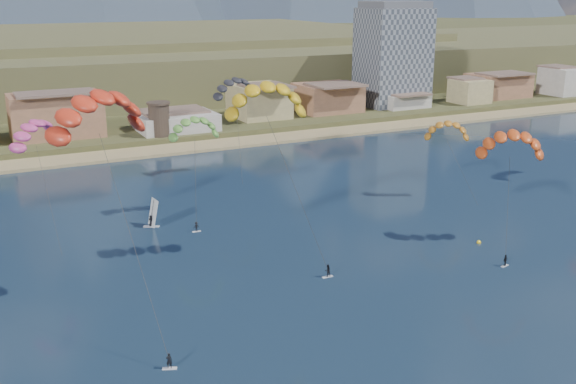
% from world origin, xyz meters
% --- Properties ---
extents(ground, '(2400.00, 2400.00, 0.00)m').
position_xyz_m(ground, '(0.00, 0.00, 0.00)').
color(ground, '#0D1D32').
rests_on(ground, ground).
extents(beach, '(2200.00, 12.00, 0.90)m').
position_xyz_m(beach, '(0.00, 106.00, 0.25)').
color(beach, tan).
rests_on(beach, ground).
extents(land, '(2200.00, 900.00, 4.00)m').
position_xyz_m(land, '(0.00, 560.00, 0.00)').
color(land, brown).
rests_on(land, ground).
extents(foothills, '(940.00, 210.00, 18.00)m').
position_xyz_m(foothills, '(22.39, 232.47, 9.08)').
color(foothills, brown).
rests_on(foothills, ground).
extents(apartment_tower, '(20.00, 16.00, 32.00)m').
position_xyz_m(apartment_tower, '(85.00, 128.00, 17.82)').
color(apartment_tower, gray).
rests_on(apartment_tower, ground).
extents(watchtower, '(5.82, 5.82, 8.60)m').
position_xyz_m(watchtower, '(5.00, 114.00, 6.37)').
color(watchtower, '#47382D').
rests_on(watchtower, ground).
extents(kitesurfer_red, '(13.26, 19.82, 29.39)m').
position_xyz_m(kitesurfer_red, '(-26.42, 25.61, 25.03)').
color(kitesurfer_red, silver).
rests_on(kitesurfer_red, ground).
extents(kitesurfer_yellow, '(12.42, 13.39, 26.83)m').
position_xyz_m(kitesurfer_yellow, '(-2.57, 33.28, 23.64)').
color(kitesurfer_yellow, silver).
rests_on(kitesurfer_yellow, ground).
extents(kitesurfer_orange, '(13.44, 13.10, 19.54)m').
position_xyz_m(kitesurfer_orange, '(33.07, 23.82, 15.86)').
color(kitesurfer_orange, silver).
rests_on(kitesurfer_orange, ground).
extents(kitesurfer_green, '(9.03, 10.56, 18.38)m').
position_xyz_m(kitesurfer_green, '(-5.04, 56.88, 15.60)').
color(kitesurfer_green, silver).
rests_on(kitesurfer_green, ground).
extents(distant_kite_pink, '(9.31, 9.23, 20.57)m').
position_xyz_m(distant_kite_pink, '(-30.26, 54.97, 17.59)').
color(distant_kite_pink, '#262626').
rests_on(distant_kite_pink, ground).
extents(distant_kite_dark, '(10.32, 6.61, 21.90)m').
position_xyz_m(distant_kite_dark, '(10.86, 77.55, 18.91)').
color(distant_kite_dark, '#262626').
rests_on(distant_kite_dark, ground).
extents(distant_kite_orange, '(8.86, 7.63, 16.29)m').
position_xyz_m(distant_kite_orange, '(39.53, 46.00, 13.24)').
color(distant_kite_orange, '#262626').
rests_on(distant_kite_orange, ground).
extents(windsurfer, '(2.88, 2.93, 4.61)m').
position_xyz_m(windsurfer, '(-13.85, 54.02, 1.46)').
color(windsurfer, silver).
rests_on(windsurfer, ground).
extents(buoy, '(0.67, 0.67, 0.67)m').
position_xyz_m(buoy, '(28.86, 24.29, 0.12)').
color(buoy, yellow).
rests_on(buoy, ground).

